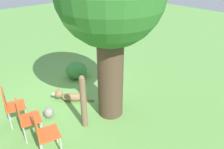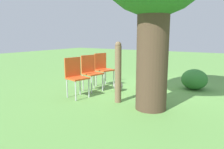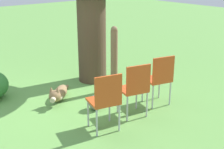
{
  "view_description": "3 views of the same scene",
  "coord_description": "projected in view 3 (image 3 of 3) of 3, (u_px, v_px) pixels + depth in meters",
  "views": [
    {
      "loc": [
        2.64,
        4.42,
        3.52
      ],
      "look_at": [
        -0.49,
        0.93,
        1.06
      ],
      "focal_mm": 35.0,
      "sensor_mm": 36.0,
      "label": 1
    },
    {
      "loc": [
        -1.98,
        5.02,
        1.49
      ],
      "look_at": [
        0.82,
        0.5,
        0.52
      ],
      "focal_mm": 35.0,
      "sensor_mm": 36.0,
      "label": 2
    },
    {
      "loc": [
        5.03,
        -2.97,
        2.47
      ],
      "look_at": [
        0.74,
        0.6,
        0.51
      ],
      "focal_mm": 50.0,
      "sensor_mm": 36.0,
      "label": 3
    }
  ],
  "objects": [
    {
      "name": "red_chair_1",
      "position": [
        135.0,
        86.0,
        5.21
      ],
      "size": [
        0.52,
        0.53,
        0.96
      ],
      "rotation": [
        0.0,
        0.0,
        2.89
      ],
      "color": "#D14C1E",
      "rests_on": "ground_plane"
    },
    {
      "name": "ground_plane",
      "position": [
        66.0,
        96.0,
        6.26
      ],
      "size": [
        30.0,
        30.0,
        0.0
      ],
      "primitive_type": "plane",
      "color": "#609947"
    },
    {
      "name": "fence_post",
      "position": [
        114.0,
        59.0,
        6.32
      ],
      "size": [
        0.14,
        0.14,
        1.35
      ],
      "color": "brown",
      "rests_on": "ground_plane"
    },
    {
      "name": "dog",
      "position": [
        59.0,
        94.0,
        6.0
      ],
      "size": [
        0.87,
        0.87,
        0.39
      ],
      "rotation": [
        0.0,
        0.0,
        5.5
      ],
      "color": "olive",
      "rests_on": "ground_plane"
    },
    {
      "name": "garden_rock",
      "position": [
        95.0,
        103.0,
        5.62
      ],
      "size": [
        0.24,
        0.25,
        0.27
      ],
      "color": "gray",
      "rests_on": "ground_plane"
    },
    {
      "name": "red_chair_0",
      "position": [
        106.0,
        98.0,
        4.75
      ],
      "size": [
        0.52,
        0.53,
        0.96
      ],
      "rotation": [
        0.0,
        0.0,
        2.89
      ],
      "color": "#D14C1E",
      "rests_on": "ground_plane"
    },
    {
      "name": "red_chair_2",
      "position": [
        160.0,
        77.0,
        5.68
      ],
      "size": [
        0.52,
        0.53,
        0.96
      ],
      "rotation": [
        0.0,
        0.0,
        2.89
      ],
      "color": "#D14C1E",
      "rests_on": "ground_plane"
    }
  ]
}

